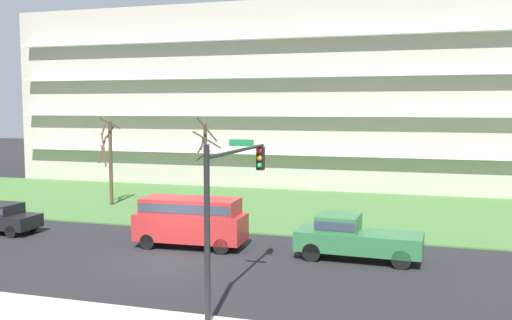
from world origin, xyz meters
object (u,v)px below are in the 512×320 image
(tree_far_left, at_px, (109,158))
(tree_left, at_px, (205,161))
(van_red_near_left, at_px, (191,218))
(traffic_signal_mast, at_px, (231,191))
(pickup_green_center_right, at_px, (353,237))

(tree_far_left, xyz_separation_m, tree_left, (6.61, 0.77, -0.10))
(tree_left, bearing_deg, van_red_near_left, -72.11)
(traffic_signal_mast, bearing_deg, van_red_near_left, 123.01)
(van_red_near_left, distance_m, traffic_signal_mast, 8.59)
(pickup_green_center_right, xyz_separation_m, traffic_signal_mast, (-3.21, -6.91, 2.86))
(van_red_near_left, height_order, pickup_green_center_right, van_red_near_left)
(van_red_near_left, relative_size, pickup_green_center_right, 0.96)
(tree_far_left, height_order, tree_left, tree_left)
(tree_far_left, height_order, pickup_green_center_right, tree_far_left)
(tree_left, height_order, van_red_near_left, tree_left)
(tree_left, xyz_separation_m, van_red_near_left, (3.15, -9.77, -1.75))
(tree_far_left, bearing_deg, traffic_signal_mast, -48.14)
(pickup_green_center_right, bearing_deg, tree_far_left, -24.93)
(van_red_near_left, bearing_deg, tree_left, -74.31)
(tree_left, relative_size, traffic_signal_mast, 1.00)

